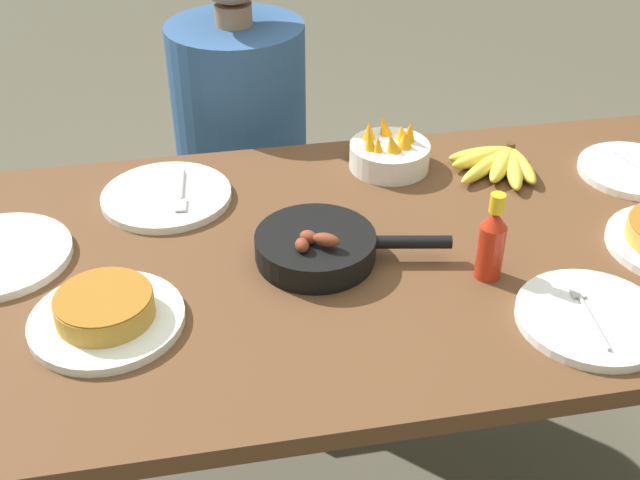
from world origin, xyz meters
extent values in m
cube|color=brown|center=(0.00, 0.00, 0.74)|extent=(1.79, 0.86, 0.03)
cylinder|color=brown|center=(0.84, 0.37, 0.36)|extent=(0.07, 0.07, 0.72)
ellipsoid|color=gold|center=(0.41, 0.28, 0.77)|extent=(0.15, 0.04, 0.03)
ellipsoid|color=gold|center=(0.41, 0.26, 0.77)|extent=(0.17, 0.08, 0.04)
ellipsoid|color=gold|center=(0.41, 0.23, 0.77)|extent=(0.18, 0.15, 0.03)
ellipsoid|color=gold|center=(0.44, 0.22, 0.77)|extent=(0.12, 0.15, 0.04)
ellipsoid|color=gold|center=(0.46, 0.21, 0.77)|extent=(0.09, 0.18, 0.04)
ellipsoid|color=gold|center=(0.48, 0.22, 0.77)|extent=(0.04, 0.15, 0.03)
cylinder|color=#4C3819|center=(0.48, 0.28, 0.77)|extent=(0.02, 0.02, 0.04)
cylinder|color=black|center=(-0.01, -0.02, 0.76)|extent=(0.21, 0.21, 0.01)
cylinder|color=black|center=(-0.01, -0.02, 0.79)|extent=(0.22, 0.22, 0.04)
cylinder|color=black|center=(0.16, -0.05, 0.79)|extent=(0.14, 0.05, 0.02)
ellipsoid|color=brown|center=(0.00, -0.06, 0.82)|extent=(0.06, 0.05, 0.03)
ellipsoid|color=brown|center=(-0.04, -0.06, 0.82)|extent=(0.03, 0.03, 0.03)
ellipsoid|color=brown|center=(-0.03, -0.04, 0.82)|extent=(0.05, 0.04, 0.03)
cylinder|color=white|center=(-0.38, -0.13, 0.76)|extent=(0.25, 0.25, 0.02)
cylinder|color=gold|center=(-0.38, -0.13, 0.79)|extent=(0.16, 0.16, 0.04)
cylinder|color=#9B601E|center=(-0.38, -0.13, 0.81)|extent=(0.16, 0.16, 0.00)
cylinder|color=white|center=(0.71, 0.17, 0.76)|extent=(0.24, 0.24, 0.02)
cylinder|color=#B2B2B7|center=(0.71, 0.19, 0.78)|extent=(0.03, 0.11, 0.01)
cylinder|color=white|center=(-0.27, 0.24, 0.76)|extent=(0.26, 0.26, 0.02)
cylinder|color=#B2B2B7|center=(-0.24, 0.26, 0.78)|extent=(0.02, 0.11, 0.01)
cube|color=#B2B2B7|center=(-0.24, 0.18, 0.78)|extent=(0.03, 0.05, 0.00)
cylinder|color=white|center=(0.40, -0.27, 0.76)|extent=(0.25, 0.25, 0.02)
cylinder|color=#B2B2B7|center=(0.39, -0.30, 0.78)|extent=(0.02, 0.13, 0.01)
cube|color=#B2B2B7|center=(0.40, -0.21, 0.78)|extent=(0.03, 0.05, 0.00)
cylinder|color=white|center=(0.21, 0.29, 0.78)|extent=(0.17, 0.17, 0.05)
cone|color=orange|center=(0.25, 0.30, 0.83)|extent=(0.04, 0.05, 0.06)
cone|color=orange|center=(0.24, 0.31, 0.82)|extent=(0.05, 0.05, 0.04)
cone|color=orange|center=(0.21, 0.34, 0.83)|extent=(0.04, 0.03, 0.06)
cone|color=orange|center=(0.17, 0.33, 0.83)|extent=(0.05, 0.05, 0.05)
cone|color=orange|center=(0.16, 0.28, 0.83)|extent=(0.03, 0.04, 0.06)
cone|color=orange|center=(0.17, 0.27, 0.82)|extent=(0.04, 0.04, 0.04)
cone|color=orange|center=(0.20, 0.26, 0.83)|extent=(0.05, 0.04, 0.05)
cone|color=orange|center=(0.23, 0.27, 0.83)|extent=(0.05, 0.06, 0.04)
cylinder|color=#B72814|center=(0.28, -0.12, 0.81)|extent=(0.05, 0.05, 0.10)
cone|color=#B72814|center=(0.28, -0.12, 0.87)|extent=(0.05, 0.05, 0.03)
cylinder|color=gold|center=(0.28, -0.12, 0.91)|extent=(0.03, 0.03, 0.03)
cube|color=black|center=(-0.08, 0.66, 0.22)|extent=(0.37, 0.37, 0.44)
cylinder|color=#2D5184|center=(-0.08, 0.66, 0.70)|extent=(0.33, 0.33, 0.52)
cylinder|color=#9E7051|center=(-0.08, 0.66, 0.99)|extent=(0.09, 0.09, 0.05)
camera|label=1|loc=(-0.22, -1.18, 1.60)|focal=45.00mm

